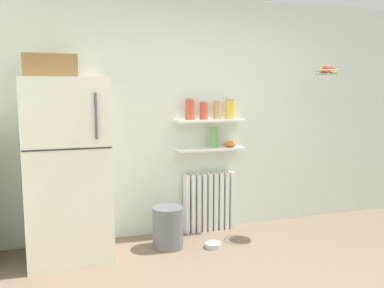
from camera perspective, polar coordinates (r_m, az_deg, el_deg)
ground_plane at (r=3.57m, az=10.68°, el=-19.09°), size 7.04×7.04×0.00m
back_wall at (r=4.62m, az=1.78°, el=3.94°), size 7.04×0.10×2.60m
refrigerator at (r=3.99m, az=-17.11°, el=-2.81°), size 0.75×0.74×1.90m
radiator at (r=4.66m, az=2.41°, el=-8.12°), size 0.59×0.12×0.66m
wall_shelf_lower at (r=4.51m, az=2.58°, el=-0.67°), size 0.77×0.22×0.02m
wall_shelf_upper at (r=4.47m, az=2.61°, el=3.32°), size 0.77×0.22×0.02m
storage_jar_0 at (r=4.39m, az=-0.29°, el=4.94°), size 0.10×0.10×0.24m
storage_jar_1 at (r=4.44m, az=1.66°, el=4.76°), size 0.09×0.09×0.21m
storage_jar_2 at (r=4.49m, az=3.56°, el=4.81°), size 0.08×0.08×0.21m
storage_jar_3 at (r=4.55m, az=5.42°, el=4.92°), size 0.11×0.11×0.22m
vase at (r=4.51m, az=3.13°, el=0.93°), size 0.08×0.08×0.22m
shelf_bowl at (r=4.59m, az=5.42°, el=0.03°), size 0.15×0.15×0.07m
trash_bin at (r=4.21m, az=-3.40°, el=-11.60°), size 0.31×0.31×0.42m
pet_food_bowl at (r=4.27m, az=3.01°, el=-14.01°), size 0.17×0.17×0.05m
hanging_fruit_basket at (r=4.65m, az=18.41°, el=9.72°), size 0.29×0.29×0.10m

